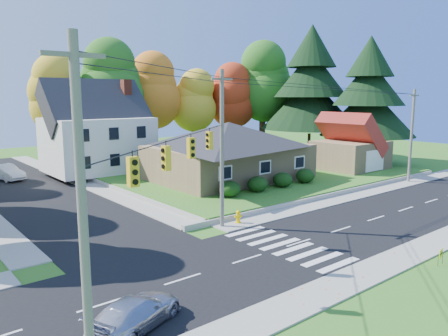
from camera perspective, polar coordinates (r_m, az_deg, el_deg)
The scene contains 23 objects.
ground at distance 25.90m, azimuth 9.73°, elevation -9.63°, with size 120.00×120.00×0.00m, color #3D7923.
road_main at distance 25.89m, azimuth 9.73°, elevation -9.61°, with size 90.00×8.00×0.02m, color black.
road_cross at distance 44.11m, azimuth -24.52°, elevation -2.37°, with size 8.00×44.00×0.02m, color black.
sidewalk_north at distance 29.24m, azimuth 2.29°, elevation -7.18°, with size 90.00×2.00×0.08m, color #9C9A90.
sidewalk_south at distance 23.13m, azimuth 19.29°, elevation -12.32°, with size 90.00×2.00×0.08m, color #9C9A90.
lawn at distance 49.30m, azimuth 1.35°, elevation -0.06°, with size 30.00×30.00×0.50m, color #3D7923.
ranch_house at distance 41.89m, azimuth 0.60°, elevation 2.42°, with size 14.60×10.60×5.40m.
colonial_house at distance 47.91m, azimuth -16.18°, elevation 4.52°, with size 10.40×8.40×9.60m.
garage at distance 49.58m, azimuth 16.22°, elevation 2.65°, with size 7.30×6.30×4.60m.
hedge_row at distance 37.37m, azimuth 6.08°, elevation -1.81°, with size 10.70×1.70×1.27m.
traffic_infrastructure at distance 25.50m, azimuth 7.54°, elevation 2.02°, with size 38.10×10.66×10.00m.
tree_lot_0 at distance 52.66m, azimuth -21.03°, elevation 8.74°, with size 6.72×6.72×12.51m.
tree_lot_1 at distance 53.94m, azimuth -14.62°, elevation 10.45°, with size 7.84×7.84×14.60m.
tree_lot_2 at distance 57.57m, azimuth -9.50°, elevation 9.90°, with size 7.28×7.28×13.56m.
tree_lot_3 at distance 59.95m, azimuth -3.94°, elevation 8.73°, with size 6.16×6.16×11.47m.
tree_lot_4 at distance 62.83m, azimuth 1.13°, elevation 9.38°, with size 6.72×6.72×12.51m.
tree_lot_5 at distance 64.05m, azimuth 5.10°, elevation 11.10°, with size 8.40×8.40×15.64m.
conifer_east_a at distance 59.32m, azimuth 11.26°, elevation 10.25°, with size 12.80×12.80×16.96m.
conifer_east_b at distance 55.37m, azimuth 18.35°, elevation 8.87°, with size 11.20×11.20×14.84m.
silver_sedan at distance 17.03m, azimuth -11.48°, elevation -18.01°, with size 1.67×4.10×1.19m, color silver.
white_car at distance 48.84m, azimuth -26.55°, elevation -0.51°, with size 1.64×4.69×1.55m, color silver.
fire_hydrant at distance 29.04m, azimuth 1.87°, elevation -6.47°, with size 0.53×0.41×0.93m.
yard_sign at distance 24.76m, azimuth 26.47°, elevation -10.00°, with size 0.65×0.17×0.82m.
Camera 1 is at (-18.55, -15.99, 8.42)m, focal length 35.00 mm.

